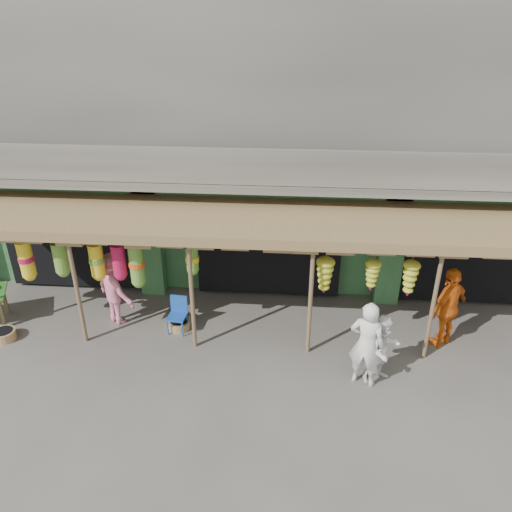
# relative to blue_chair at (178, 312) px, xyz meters

# --- Properties ---
(ground) EXTENTS (80.00, 80.00, 0.00)m
(ground) POSITION_rel_blue_chair_xyz_m (1.99, -0.39, -0.48)
(ground) COLOR #514C47
(ground) RESTS_ON ground
(building) EXTENTS (16.40, 6.80, 7.00)m
(building) POSITION_rel_blue_chair_xyz_m (1.99, 4.47, 2.89)
(building) COLOR gray
(building) RESTS_ON ground
(awning) EXTENTS (14.00, 2.70, 2.79)m
(awning) POSITION_rel_blue_chair_xyz_m (1.84, 0.41, 2.10)
(awning) COLOR brown
(awning) RESTS_ON ground
(blue_chair) EXTENTS (0.45, 0.46, 0.86)m
(blue_chair) POSITION_rel_blue_chair_xyz_m (0.00, 0.00, 0.00)
(blue_chair) COLOR #1A4BA9
(blue_chair) RESTS_ON ground
(basket_left) EXTENTS (0.66, 0.66, 0.22)m
(basket_left) POSITION_rel_blue_chair_xyz_m (-3.89, -0.68, -0.37)
(basket_left) COLOR #9C7547
(basket_left) RESTS_ON ground
(basket_mid) EXTENTS (0.55, 0.55, 0.20)m
(basket_mid) POSITION_rel_blue_chair_xyz_m (-0.01, 0.05, -0.38)
(basket_mid) COLOR #9B7445
(basket_mid) RESTS_ON ground
(basket_right) EXTENTS (0.46, 0.46, 0.20)m
(basket_right) POSITION_rel_blue_chair_xyz_m (-0.01, 0.31, -0.38)
(basket_right) COLOR olive
(basket_right) RESTS_ON ground
(person_front) EXTENTS (0.79, 0.65, 1.87)m
(person_front) POSITION_rel_blue_chair_xyz_m (4.07, -1.50, 0.45)
(person_front) COLOR white
(person_front) RESTS_ON ground
(person_right) EXTENTS (0.91, 0.83, 1.51)m
(person_right) POSITION_rel_blue_chair_xyz_m (4.43, -1.39, 0.27)
(person_right) COLOR white
(person_right) RESTS_ON ground
(person_vendor) EXTENTS (1.16, 1.09, 1.92)m
(person_vendor) POSITION_rel_blue_chair_xyz_m (5.99, -0.07, 0.48)
(person_vendor) COLOR #D65F14
(person_vendor) RESTS_ON ground
(person_shopper) EXTENTS (1.33, 1.21, 1.79)m
(person_shopper) POSITION_rel_blue_chair_xyz_m (-1.51, 0.23, 0.42)
(person_shopper) COLOR pink
(person_shopper) RESTS_ON ground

